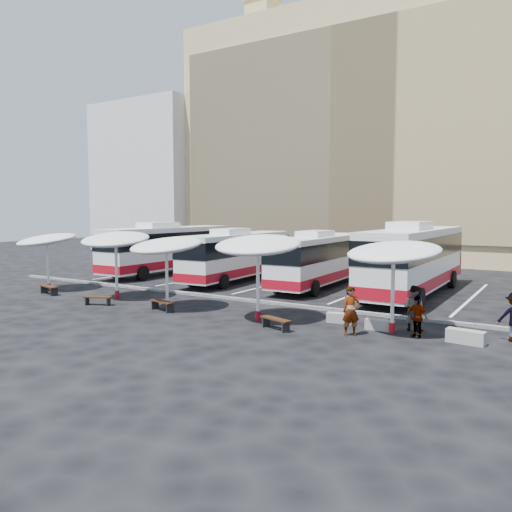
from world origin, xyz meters
The scene contains 24 objects.
ground centered at (0.00, 0.00, 0.00)m, with size 120.00×120.00×0.00m, color black.
sandstone_building centered at (0.00, 31.87, 12.63)m, with size 42.00×18.25×29.60m.
apartment_block centered at (-28.00, 28.00, 9.00)m, with size 14.00×14.00×18.00m, color silver.
curb_divider centered at (0.00, 0.50, 0.07)m, with size 34.00×0.25×0.15m, color black.
bay_lines centered at (0.00, 8.00, 0.01)m, with size 24.15×12.00×0.01m.
bus_0 centered at (-9.95, 7.66, 2.04)m, with size 2.98×12.56×3.99m.
bus_1 centered at (-2.96, 7.03, 1.86)m, with size 3.13×11.61×3.65m.
bus_2 centered at (3.06, 7.54, 1.84)m, with size 2.93×11.42×3.60m.
bus_3 centered at (8.97, 7.42, 2.16)m, with size 3.14×13.34×4.23m.
sunshade_0 centered at (-10.42, -2.64, 3.06)m, with size 4.31×4.34×3.60m.
sunshade_1 centered at (-4.63, -2.49, 3.24)m, with size 4.64×4.67×3.82m.
sunshade_2 centered at (-0.18, -3.34, 3.12)m, with size 3.79×3.83×3.67m.
sunshade_3 centered at (4.97, -3.21, 3.32)m, with size 4.39×4.43×3.91m.
sunshade_4 centered at (10.63, -2.34, 3.19)m, with size 4.41×4.44×3.76m.
wood_bench_0 centered at (-8.96, -3.67, 0.38)m, with size 1.69×0.76×0.50m.
wood_bench_1 centered at (-3.91, -4.45, 0.35)m, with size 1.51×0.91×0.45m.
wood_bench_2 centered at (-0.09, -3.80, 0.37)m, with size 1.64×0.80×0.49m.
wood_bench_3 centered at (6.45, -4.23, 0.36)m, with size 1.56×0.88×0.46m.
conc_bench_0 centered at (8.19, -1.70, 0.21)m, with size 1.13×0.38×0.42m, color gray.
conc_bench_1 centered at (10.06, -2.10, 0.21)m, with size 1.14×0.38×0.43m, color gray.
conc_bench_2 centered at (13.37, -2.47, 0.25)m, with size 1.33×0.44×0.50m, color gray.
passenger_0 centered at (9.40, -3.57, 0.96)m, with size 0.70×0.46×1.91m, color black.
passenger_1 centered at (11.23, -1.47, 0.92)m, with size 0.89×0.70×1.84m, color black.
passenger_2 centered at (11.62, -2.52, 0.80)m, with size 0.93×0.39×1.59m, color black.
Camera 1 is at (16.29, -21.53, 4.76)m, focal length 35.00 mm.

